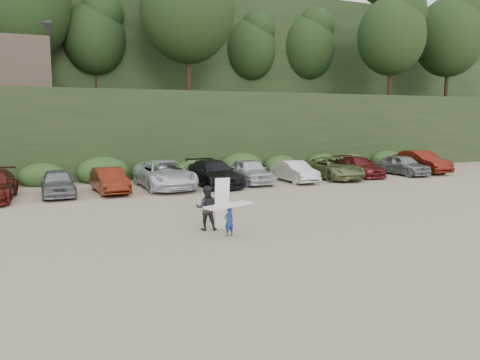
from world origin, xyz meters
name	(u,v)px	position (x,y,z in m)	size (l,w,h in m)	color
ground	(286,219)	(0.00, 0.00, 0.00)	(120.00, 120.00, 0.00)	tan
hillside_backdrop	(123,51)	(-0.26, 35.93, 11.22)	(90.00, 41.50, 28.00)	black
parked_cars	(191,175)	(-0.88, 10.06, 0.75)	(39.48, 6.21, 1.63)	silver
child_surfer	(229,214)	(-3.17, -1.59, 0.78)	(1.97, 1.14, 1.14)	navy
adult_surfer	(208,208)	(-3.53, -0.41, 0.84)	(1.28, 0.87, 1.95)	black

